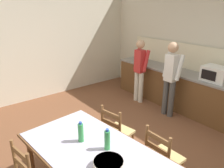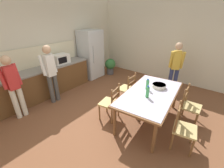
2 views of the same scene
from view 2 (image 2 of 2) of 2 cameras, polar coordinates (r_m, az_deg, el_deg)
The scene contains 19 objects.
ground_plane at distance 3.98m, azimuth -1.29°, elevation -11.50°, with size 8.32×8.32×0.00m, color brown.
wall_back at distance 5.37m, azimuth -24.67°, elevation 13.11°, with size 6.52×0.12×2.90m, color beige.
wall_right at distance 6.14m, azimuth 18.91°, elevation 15.31°, with size 0.12×5.20×2.90m, color beige.
kitchen_counter at distance 5.02m, azimuth -26.37°, elevation -0.11°, with size 3.49×0.66×0.90m.
counter_splashback at distance 5.06m, azimuth -29.60°, elevation 8.47°, with size 3.45×0.03×0.60m, color beige.
refrigerator at distance 6.04m, azimuth -7.98°, elevation 11.05°, with size 0.78×0.73×1.83m.
microwave at distance 5.20m, azimuth -19.01°, elevation 9.06°, with size 0.50×0.39×0.30m.
dining_table at distance 3.55m, azimuth 14.44°, elevation -4.18°, with size 2.05×1.22×0.76m.
bottle_near_centre at distance 3.25m, azimuth 13.38°, elevation -2.99°, with size 0.07×0.07×0.27m.
bottle_off_centre at distance 3.57m, azimuth 13.34°, elevation -0.24°, with size 0.07×0.07×0.27m.
serving_bowl at distance 3.77m, azimuth 17.47°, elevation -0.62°, with size 0.32×0.32×0.09m.
chair_side_far_left at distance 3.62m, azimuth -0.60°, elevation -7.17°, with size 0.48×0.47×0.91m.
chair_side_far_right at distance 4.28m, azimuth 5.80°, elevation -1.81°, with size 0.43×0.41×0.91m.
chair_side_near_left at distance 3.21m, azimuth 25.38°, elevation -14.99°, with size 0.48×0.47×0.91m.
chair_side_near_right at distance 3.95m, azimuth 27.45°, elevation -7.40°, with size 0.43×0.41×0.91m.
person_at_sink at distance 4.16m, azimuth -33.47°, elevation -0.20°, with size 0.40×0.27×1.58m.
person_at_counter at distance 4.47m, azimuth -22.39°, elevation 4.35°, with size 0.41×0.29×1.65m.
person_by_table at distance 5.08m, azimuth 23.01°, elevation 6.41°, with size 0.37×0.46×1.62m.
potted_plant at distance 6.39m, azimuth -0.66°, elevation 7.12°, with size 0.44×0.44×0.67m.
Camera 2 is at (-2.45, -2.03, 2.39)m, focal length 24.00 mm.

